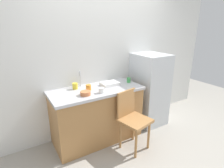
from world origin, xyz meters
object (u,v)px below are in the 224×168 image
Objects in this scene: refrigerator at (149,89)px; cup_orange at (89,87)px; chair at (132,117)px; cup_yellow at (75,86)px; cup_green at (129,80)px; dish_tray at (110,84)px; cup_white at (101,90)px; terracotta_bowl at (85,93)px.

cup_orange is at bearing 179.06° from refrigerator.
chair is 9.67× the size of cup_yellow.
cup_orange reaches higher than chair.
cup_green is at bearing -1.09° from cup_orange.
cup_green reaches higher than chair.
dish_tray is 0.35m from cup_green.
cup_orange reaches higher than dish_tray.
dish_tray reaches higher than chair.
cup_yellow is at bearing 127.17° from cup_white.
chair is (-0.73, -0.46, -0.16)m from refrigerator.
cup_green reaches higher than dish_tray.
cup_orange is (-0.73, 0.01, -0.00)m from cup_green.
terracotta_bowl is 1.78× the size of cup_green.
terracotta_bowl is 0.31m from cup_yellow.
cup_white is (0.27, -0.35, -0.01)m from cup_yellow.
cup_orange is at bearing 118.30° from cup_white.
cup_white is at bearing -61.70° from cup_orange.
cup_green is (-0.47, 0.01, 0.25)m from refrigerator.
dish_tray is 0.54m from terracotta_bowl.
cup_yellow is at bearing 122.76° from chair.
cup_green is at bearing 48.14° from chair.
dish_tray is 3.42× the size of cup_green.
terracotta_bowl is at bearing 170.36° from cup_white.
cup_white is (-0.27, -0.23, 0.01)m from dish_tray.
refrigerator is at bearing -6.98° from cup_yellow.
cup_orange is (-0.11, 0.20, 0.00)m from cup_white.
refrigerator is 15.85× the size of cup_white.
cup_green reaches higher than cup_white.
cup_yellow is (-0.54, 0.12, 0.02)m from dish_tray.
dish_tray is at bearing 173.49° from cup_green.
refrigerator reaches higher than cup_orange.
cup_yellow is 1.12× the size of cup_green.
cup_orange is at bearing -176.12° from dish_tray.
terracotta_bowl is (-1.32, -0.14, 0.24)m from refrigerator.
chair is 10.75× the size of cup_white.
cup_green is 0.73m from cup_orange.
cup_white is at bearing -52.83° from cup_yellow.
refrigerator is 1.23m from cup_orange.
cup_yellow is at bearing 96.40° from terracotta_bowl.
cup_orange reaches higher than terracotta_bowl.
cup_green is at bearing -10.26° from cup_yellow.
cup_orange is at bearing 53.68° from terracotta_bowl.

